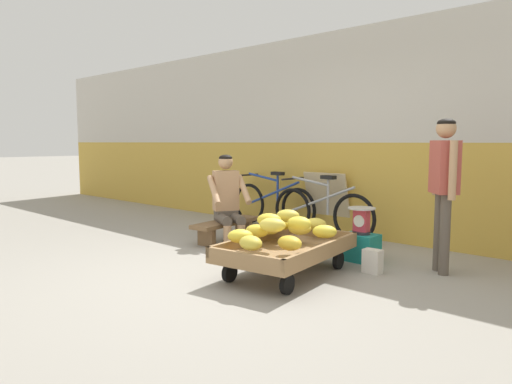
% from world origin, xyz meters
% --- Properties ---
extents(ground_plane, '(80.00, 80.00, 0.00)m').
position_xyz_m(ground_plane, '(0.00, 0.00, 0.00)').
color(ground_plane, gray).
extents(back_wall, '(16.00, 0.30, 2.84)m').
position_xyz_m(back_wall, '(0.00, 2.82, 1.42)').
color(back_wall, gold).
rests_on(back_wall, ground).
extents(banana_cart, '(1.02, 1.54, 0.36)m').
position_xyz_m(banana_cart, '(0.43, 0.55, 0.24)').
color(banana_cart, '#99754C').
rests_on(banana_cart, ground).
extents(banana_pile, '(0.92, 1.42, 0.26)m').
position_xyz_m(banana_pile, '(0.37, 0.54, 0.46)').
color(banana_pile, yellow).
rests_on(banana_pile, banana_cart).
extents(low_bench, '(0.43, 1.13, 0.27)m').
position_xyz_m(low_bench, '(-1.19, 1.27, 0.20)').
color(low_bench, brown).
rests_on(low_bench, ground).
extents(vendor_seated, '(0.74, 0.64, 1.14)m').
position_xyz_m(vendor_seated, '(-1.12, 1.23, 0.57)').
color(vendor_seated, tan).
rests_on(vendor_seated, ground).
extents(plastic_crate, '(0.36, 0.28, 0.30)m').
position_xyz_m(plastic_crate, '(0.67, 1.54, 0.15)').
color(plastic_crate, '#19847F').
rests_on(plastic_crate, ground).
extents(weighing_scale, '(0.30, 0.30, 0.29)m').
position_xyz_m(weighing_scale, '(0.67, 1.54, 0.45)').
color(weighing_scale, '#28282D').
rests_on(weighing_scale, plastic_crate).
extents(bicycle_near_left, '(1.66, 0.48, 0.86)m').
position_xyz_m(bicycle_near_left, '(-1.42, 2.47, 0.35)').
color(bicycle_near_left, black).
rests_on(bicycle_near_left, ground).
extents(bicycle_far_left, '(1.66, 0.48, 0.86)m').
position_xyz_m(bicycle_far_left, '(-0.42, 2.34, 0.35)').
color(bicycle_far_left, black).
rests_on(bicycle_far_left, ground).
extents(sign_board, '(0.70, 0.25, 0.88)m').
position_xyz_m(sign_board, '(-0.52, 2.64, 0.44)').
color(sign_board, '#C6B289').
rests_on(sign_board, ground).
extents(customer_adult, '(0.36, 0.39, 1.53)m').
position_xyz_m(customer_adult, '(1.50, 1.67, 0.95)').
color(customer_adult, brown).
rests_on(customer_adult, ground).
extents(shopping_bag, '(0.18, 0.12, 0.24)m').
position_xyz_m(shopping_bag, '(1.01, 1.19, 0.12)').
color(shopping_bag, silver).
rests_on(shopping_bag, ground).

